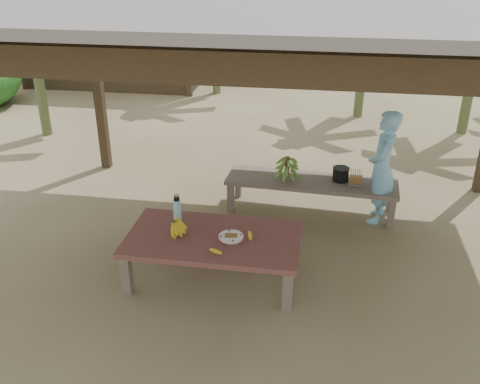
% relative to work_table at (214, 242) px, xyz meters
% --- Properties ---
extents(ground, '(80.00, 80.00, 0.00)m').
position_rel_work_table_xyz_m(ground, '(0.51, 0.40, -0.43)').
color(ground, brown).
rests_on(ground, ground).
extents(pavilion, '(6.60, 5.60, 2.95)m').
position_rel_work_table_xyz_m(pavilion, '(0.49, 0.38, 2.34)').
color(pavilion, black).
rests_on(pavilion, ground).
extents(work_table, '(1.81, 1.01, 0.50)m').
position_rel_work_table_xyz_m(work_table, '(0.00, 0.00, 0.00)').
color(work_table, brown).
rests_on(work_table, ground).
extents(bench, '(2.23, 0.73, 0.45)m').
position_rel_work_table_xyz_m(bench, '(0.95, 1.69, -0.04)').
color(bench, brown).
rests_on(bench, ground).
extents(ripe_banana_bunch, '(0.26, 0.23, 0.16)m').
position_rel_work_table_xyz_m(ripe_banana_bunch, '(-0.43, 0.02, 0.14)').
color(ripe_banana_bunch, yellow).
rests_on(ripe_banana_bunch, work_table).
extents(plate, '(0.26, 0.26, 0.04)m').
position_rel_work_table_xyz_m(plate, '(0.19, -0.01, 0.08)').
color(plate, white).
rests_on(plate, work_table).
extents(loose_banana_front, '(0.15, 0.08, 0.04)m').
position_rel_work_table_xyz_m(loose_banana_front, '(0.09, -0.31, 0.09)').
color(loose_banana_front, yellow).
rests_on(loose_banana_front, work_table).
extents(loose_banana_side, '(0.08, 0.16, 0.04)m').
position_rel_work_table_xyz_m(loose_banana_side, '(0.38, 0.04, 0.09)').
color(loose_banana_side, yellow).
rests_on(loose_banana_side, work_table).
extents(water_flask, '(0.09, 0.09, 0.32)m').
position_rel_work_table_xyz_m(water_flask, '(-0.46, 0.28, 0.20)').
color(water_flask, '#3FC6B7').
rests_on(water_flask, work_table).
extents(green_banana_stalk, '(0.29, 0.29, 0.31)m').
position_rel_work_table_xyz_m(green_banana_stalk, '(0.63, 1.71, 0.17)').
color(green_banana_stalk, '#598C2D').
rests_on(green_banana_stalk, bench).
extents(cooking_pot, '(0.20, 0.20, 0.17)m').
position_rel_work_table_xyz_m(cooking_pot, '(1.32, 1.73, 0.10)').
color(cooking_pot, black).
rests_on(cooking_pot, bench).
extents(skewer_rack, '(0.18, 0.09, 0.24)m').
position_rel_work_table_xyz_m(skewer_rack, '(1.51, 1.61, 0.14)').
color(skewer_rack, '#A57F47').
rests_on(skewer_rack, bench).
extents(woman, '(0.44, 0.59, 1.45)m').
position_rel_work_table_xyz_m(woman, '(1.81, 1.60, 0.29)').
color(woman, '#7AC0E7').
rests_on(woman, ground).
extents(hut, '(4.40, 3.43, 2.85)m').
position_rel_work_table_xyz_m(hut, '(-3.99, 8.40, 0.67)').
color(hut, black).
rests_on(hut, ground).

